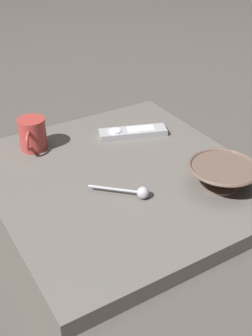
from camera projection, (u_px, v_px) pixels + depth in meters
The scene contains 6 objects.
ground_plane at pixel (121, 187), 1.07m from camera, with size 6.00×6.00×0.00m, color #47423D.
table at pixel (121, 180), 1.06m from camera, with size 0.67×0.62×0.04m.
cereal_bowl at pixel (222, 175), 0.98m from camera, with size 0.17×0.17×0.06m.
coffee_mug at pixel (32, 134), 1.13m from camera, with size 0.10×0.08×0.09m.
teaspoon at pixel (139, 192), 0.96m from camera, with size 0.10×0.11×0.03m.
tv_remote_near at pixel (133, 132), 1.21m from camera, with size 0.11×0.20×0.02m.
Camera 1 is at (-0.76, 0.44, 0.62)m, focal length 45.29 mm.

